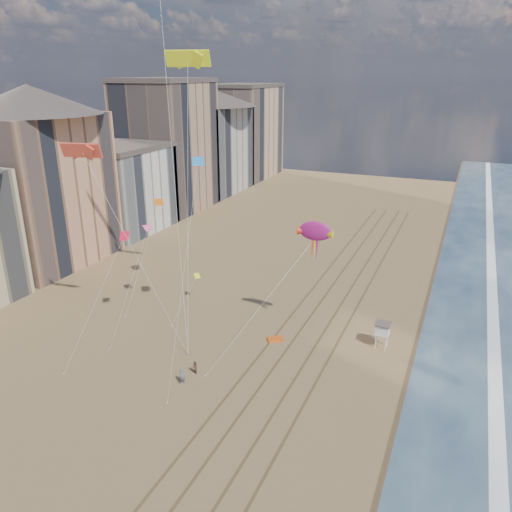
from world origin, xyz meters
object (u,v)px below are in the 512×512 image
(grounded_kite, at_px, (275,339))
(lifeguard_stand, at_px, (383,329))
(show_kite, at_px, (315,231))
(kite_flyer_b, at_px, (195,368))
(kite_flyer_a, at_px, (182,377))

(grounded_kite, bearing_deg, lifeguard_stand, -19.95)
(lifeguard_stand, bearing_deg, show_kite, -172.08)
(kite_flyer_b, bearing_deg, lifeguard_stand, 76.94)
(show_kite, bearing_deg, kite_flyer_a, -123.11)
(kite_flyer_a, distance_m, kite_flyer_b, 2.04)
(grounded_kite, bearing_deg, show_kite, -6.05)
(lifeguard_stand, distance_m, kite_flyer_a, 23.25)
(grounded_kite, xyz_separation_m, kite_flyer_a, (-5.51, -12.11, 0.75))
(show_kite, height_order, kite_flyer_b, show_kite)
(grounded_kite, relative_size, kite_flyer_a, 1.11)
(grounded_kite, distance_m, show_kite, 14.01)
(grounded_kite, xyz_separation_m, kite_flyer_b, (-5.20, -10.10, 0.68))
(lifeguard_stand, distance_m, grounded_kite, 12.55)
(show_kite, relative_size, kite_flyer_a, 11.15)
(lifeguard_stand, height_order, kite_flyer_a, lifeguard_stand)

